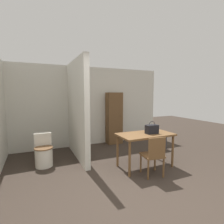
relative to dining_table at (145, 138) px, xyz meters
name	(u,v)px	position (x,y,z in m)	size (l,w,h in m)	color
ground_plane	(144,202)	(-0.77, -1.09, -0.68)	(16.00, 16.00, 0.00)	#382D26
wall_back	(84,106)	(-0.77, 2.28, 0.57)	(5.35, 0.12, 2.50)	silver
partition_wall	(77,110)	(-1.24, 1.27, 0.57)	(0.12, 1.89, 2.50)	silver
dining_table	(145,138)	(0.00, 0.00, 0.00)	(1.23, 0.66, 0.77)	brown
wooden_chair	(154,154)	(-0.11, -0.46, -0.23)	(0.45, 0.45, 0.82)	brown
toilet	(44,152)	(-2.09, 1.03, -0.37)	(0.41, 0.56, 0.73)	silver
handbag	(152,129)	(0.14, -0.05, 0.19)	(0.29, 0.15, 0.28)	black
wooden_cabinet	(114,118)	(0.17, 2.03, 0.17)	(0.50, 0.36, 1.70)	brown
space_heater	(160,141)	(1.17, 0.89, -0.44)	(0.33, 0.21, 0.47)	#2D2D33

